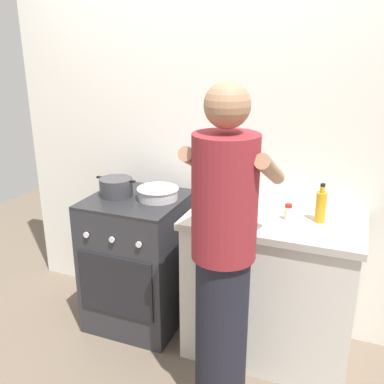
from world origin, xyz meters
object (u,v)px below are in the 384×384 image
Objects in this scene: stove_range at (139,260)px; utensil_crock at (247,187)px; person at (223,263)px; oil_bottle at (321,206)px; pot at (116,187)px; spice_bottle at (288,212)px; mixing_bowl at (158,193)px.

utensil_crock is (0.68, 0.19, 0.55)m from stove_range.
oil_bottle is at bearing 58.01° from person.
pot is at bearing -178.24° from stove_range.
utensil_crock reaches higher than spice_bottle.
mixing_bowl reaches higher than stove_range.
utensil_crock reaches higher than pot.
pot is at bearing -171.88° from mixing_bowl.
pot is 1.05× the size of mixing_bowl.
mixing_bowl is at bearing 136.78° from person.
person is (0.77, -0.56, 0.41)m from stove_range.
utensil_crock is at bearing 12.94° from pot.
person is (0.09, -0.74, -0.14)m from utensil_crock.
stove_range is 0.51m from mixing_bowl.
utensil_crock is 0.76m from person.
pot is 0.85m from utensil_crock.
person is (-0.37, -0.59, -0.13)m from oil_bottle.
utensil_crock is 3.40× the size of spice_bottle.
stove_range is 2.82× the size of utensil_crock.
mixing_bowl is (0.28, 0.04, -0.02)m from pot.
utensil_crock is at bearing 161.83° from oil_bottle.
mixing_bowl is 1.21× the size of oil_bottle.
spice_bottle is 0.18m from oil_bottle.
mixing_bowl is at bearing 8.12° from pot.
oil_bottle is (0.46, -0.15, -0.01)m from utensil_crock.
stove_range is at bearing 1.76° from pot.
utensil_crock reaches higher than stove_range.
person reaches higher than pot.
pot is 1.11m from spice_bottle.
person reaches higher than utensil_crock.
stove_range is 1.09m from spice_bottle.
pot is (-0.14, -0.00, 0.51)m from stove_range.
person is (-0.20, -0.55, -0.09)m from spice_bottle.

